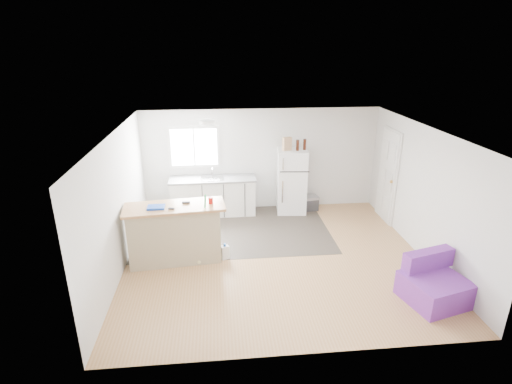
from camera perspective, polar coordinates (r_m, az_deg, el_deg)
room at (r=7.10m, az=2.96°, el=-0.93°), size 5.51×5.01×2.41m
vinyl_zone at (r=8.66m, az=-3.17°, el=-5.45°), size 4.05×2.50×0.00m
window at (r=9.31m, az=-8.83°, el=6.36°), size 1.18×0.06×0.98m
interior_door at (r=9.33m, az=18.29°, el=2.16°), size 0.11×0.92×2.10m
ceiling_fixture at (r=7.87m, az=-7.01°, el=9.89°), size 0.30×0.30×0.07m
kitchen_cabinets at (r=9.35m, az=-6.13°, el=-0.54°), size 1.98×0.64×1.16m
peninsula at (r=7.43m, az=-11.52°, el=-5.78°), size 1.83×0.85×1.09m
refrigerator at (r=9.37m, az=5.11°, el=1.54°), size 0.72×0.69×1.51m
cooler at (r=9.69m, az=7.48°, el=-1.55°), size 0.50×0.38×0.35m
purple_seat at (r=6.96m, az=24.03°, el=-12.00°), size 1.05×1.03×0.72m
cleaner_jug at (r=7.54m, az=-4.46°, el=-8.56°), size 0.17×0.15×0.32m
mop at (r=7.42m, az=-7.97°, el=-8.40°), size 0.27×0.38×1.37m
red_cup at (r=7.19m, az=-6.49°, el=-1.21°), size 0.09×0.09×0.12m
blue_tray at (r=7.18m, az=-14.09°, el=-2.12°), size 0.30×0.23×0.04m
tool_a at (r=7.28m, az=-9.97°, el=-1.48°), size 0.14×0.06×0.03m
tool_b at (r=7.07m, az=-12.01°, el=-2.33°), size 0.11×0.06×0.03m
cardboard_box at (r=9.08m, az=4.45°, el=6.87°), size 0.22×0.16×0.30m
bottle_left at (r=9.09m, az=5.96°, el=6.67°), size 0.09×0.09×0.25m
bottle_right at (r=9.18m, az=6.97°, el=6.77°), size 0.09×0.09×0.25m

